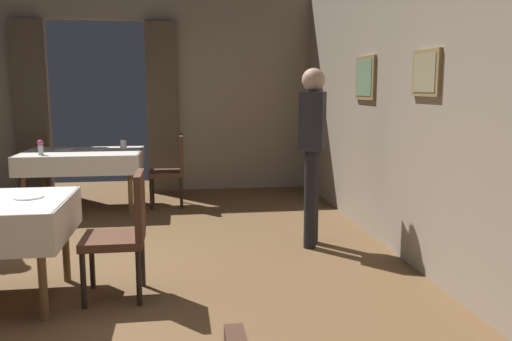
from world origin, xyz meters
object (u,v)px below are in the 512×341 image
Objects in this scene: chair_far_right at (173,167)px; glass_far_c at (123,144)px; dining_table_far at (83,158)px; plate_far_d at (100,148)px; flower_vase_far at (40,147)px; plate_far_b at (63,149)px; person_diner_standing_aside at (312,142)px; plate_mid_b at (28,197)px; chair_mid_right at (124,229)px.

chair_far_right reaches higher than glass_far_c.
plate_far_d is (0.18, 0.25, 0.09)m from dining_table_far.
flower_vase_far is 0.87× the size of plate_far_b.
glass_far_c is 2.89m from person_diner_standing_aside.
person_diner_standing_aside is (2.75, -2.11, 0.27)m from plate_far_b.
plate_mid_b is at bearing -82.66° from plate_far_b.
chair_mid_right is (0.80, -2.97, -0.15)m from dining_table_far.
plate_mid_b is 1.03× the size of plate_far_b.
chair_far_right is (0.31, 3.04, 0.00)m from chair_mid_right.
glass_far_c is at bearing 95.67° from chair_mid_right.
glass_far_c is (-0.31, 3.15, 0.29)m from chair_mid_right.
flower_vase_far is at bearing -142.66° from dining_table_far.
plate_far_d reaches higher than dining_table_far.
chair_mid_right is 3.18m from glass_far_c.
plate_far_b reaches higher than dining_table_far.
plate_mid_b is (-0.99, -2.96, 0.24)m from chair_far_right.
person_diner_standing_aside reaches higher than plate_far_b.
chair_mid_right is 0.72m from plate_mid_b.
plate_far_b is (-1.39, 0.13, 0.24)m from chair_far_right.
chair_mid_right reaches higher than glass_far_c.
chair_mid_right reaches higher than plate_far_b.
chair_far_right is 7.86× the size of glass_far_c.
chair_mid_right is 7.86× the size of glass_far_c.
chair_mid_right is at bearing -6.70° from plate_mid_b.
plate_far_d is (0.60, 0.56, -0.09)m from flower_vase_far.
chair_mid_right is at bearing -147.64° from person_diner_standing_aside.
dining_table_far is 1.57× the size of chair_far_right.
person_diner_standing_aside reaches higher than plate_far_d.
plate_far_b is 0.12× the size of person_diner_standing_aside.
glass_far_c is at bearing -1.98° from plate_far_b.
plate_far_d is 0.13× the size of person_diner_standing_aside.
flower_vase_far is (-0.42, -0.32, 0.18)m from dining_table_far.
chair_far_right is 0.54× the size of person_diner_standing_aside.
dining_table_far is 0.35m from plate_far_b.
person_diner_standing_aside reaches higher than chair_mid_right.
plate_far_d is at bearing 43.20° from flower_vase_far.
person_diner_standing_aside is (2.35, 0.98, 0.27)m from plate_mid_b.
dining_table_far is 3.08m from chair_mid_right.
plate_far_d is (-0.30, 0.07, -0.05)m from glass_far_c.
plate_far_b is at bearing -174.38° from plate_far_d.
chair_far_right is 4.51× the size of plate_far_b.
plate_far_b is (0.14, 0.52, -0.09)m from flower_vase_far.
chair_mid_right is at bearing -71.32° from plate_far_b.
plate_mid_b is 1.18× the size of flower_vase_far.
chair_mid_right is 2.05m from person_diner_standing_aside.
glass_far_c reaches higher than plate_far_d.
chair_mid_right is 4.23× the size of plate_far_d.
plate_mid_b is at bearing -108.44° from chair_far_right.
plate_far_b is at bearing 108.68° from chair_mid_right.
glass_far_c is (-0.63, 0.10, 0.29)m from chair_far_right.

